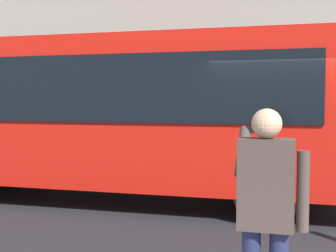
# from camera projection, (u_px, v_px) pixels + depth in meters

# --- Properties ---
(ground_plane) EXTENTS (60.00, 60.00, 0.00)m
(ground_plane) POSITION_uv_depth(u_px,v_px,m) (291.00, 213.00, 7.42)
(ground_plane) COLOR #232326
(red_bus) EXTENTS (9.05, 2.54, 3.08)m
(red_bus) POSITION_uv_depth(u_px,v_px,m) (109.00, 112.00, 8.46)
(red_bus) COLOR red
(red_bus) RESTS_ON ground_plane
(pedestrian_photographer) EXTENTS (0.53, 0.52, 1.70)m
(pedestrian_photographer) POSITION_uv_depth(u_px,v_px,m) (266.00, 205.00, 3.22)
(pedestrian_photographer) COLOR #1E2347
(pedestrian_photographer) RESTS_ON sidewalk_curb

